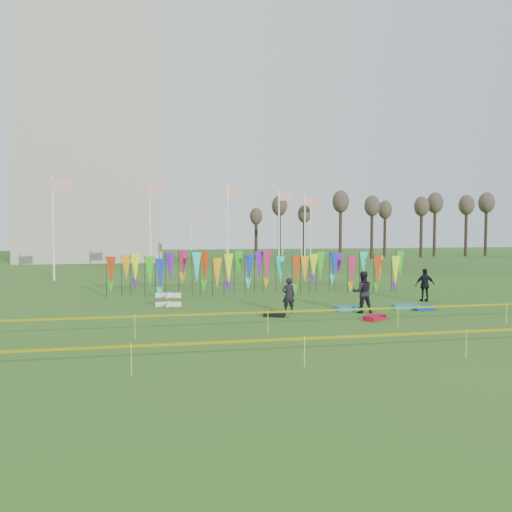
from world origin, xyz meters
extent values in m
plane|color=#255919|center=(0.00, 0.00, 0.00)|extent=(160.00, 160.00, 0.00)
cylinder|color=white|center=(14.00, 48.00, 4.00)|extent=(0.16, 0.16, 8.00)
plane|color=red|center=(14.60, 48.00, 7.30)|extent=(1.40, 0.00, 1.40)
cylinder|color=white|center=(13.05, 55.25, 4.00)|extent=(0.16, 0.16, 8.00)
plane|color=red|center=(13.65, 55.25, 7.30)|extent=(1.40, 0.00, 1.40)
cylinder|color=white|center=(10.25, 62.00, 4.00)|extent=(0.16, 0.16, 8.00)
plane|color=red|center=(10.85, 62.00, 7.30)|extent=(1.40, 0.00, 1.40)
cylinder|color=white|center=(5.80, 67.80, 4.00)|extent=(0.16, 0.16, 8.00)
plane|color=red|center=(6.40, 67.80, 7.30)|extent=(1.40, 0.00, 1.40)
cylinder|color=white|center=(0.00, 72.25, 4.00)|extent=(0.16, 0.16, 8.00)
plane|color=red|center=(0.60, 72.25, 7.30)|extent=(1.40, 0.00, 1.40)
cylinder|color=white|center=(-6.75, 75.05, 4.00)|extent=(0.16, 0.16, 8.00)
plane|color=red|center=(-6.15, 75.05, 7.30)|extent=(1.40, 0.00, 1.40)
cylinder|color=white|center=(-14.00, 76.00, 4.00)|extent=(0.16, 0.16, 8.00)
plane|color=red|center=(-13.40, 76.00, 7.30)|extent=(1.40, 0.00, 1.40)
cylinder|color=white|center=(-21.25, 75.05, 4.00)|extent=(0.16, 0.16, 8.00)
plane|color=red|center=(-20.65, 75.05, 7.30)|extent=(1.40, 0.00, 1.40)
cylinder|color=white|center=(-28.00, 72.25, 4.00)|extent=(0.16, 0.16, 8.00)
plane|color=red|center=(-27.40, 72.25, 7.30)|extent=(1.40, 0.00, 1.40)
cylinder|color=white|center=(-14.00, 20.00, 4.00)|extent=(0.16, 0.16, 8.00)
plane|color=red|center=(-13.40, 20.00, 7.30)|extent=(1.40, 0.00, 1.40)
cylinder|color=white|center=(-6.75, 20.95, 4.00)|extent=(0.16, 0.16, 8.00)
plane|color=red|center=(-6.15, 20.95, 7.30)|extent=(1.40, 0.00, 1.40)
cylinder|color=white|center=(0.00, 23.75, 4.00)|extent=(0.16, 0.16, 8.00)
plane|color=red|center=(0.60, 23.75, 7.30)|extent=(1.40, 0.00, 1.40)
cylinder|color=white|center=(5.80, 28.20, 4.00)|extent=(0.16, 0.16, 8.00)
plane|color=red|center=(6.40, 28.20, 7.30)|extent=(1.40, 0.00, 1.40)
cylinder|color=white|center=(10.25, 34.00, 4.00)|extent=(0.16, 0.16, 8.00)
plane|color=red|center=(10.85, 34.00, 7.30)|extent=(1.40, 0.00, 1.40)
cylinder|color=white|center=(13.05, 40.75, 4.00)|extent=(0.16, 0.16, 8.00)
plane|color=red|center=(13.65, 40.75, 7.30)|extent=(1.40, 0.00, 1.40)
cylinder|color=black|center=(-9.00, 9.23, 1.24)|extent=(0.03, 0.03, 2.48)
cone|color=red|center=(-8.72, 9.23, 1.60)|extent=(0.64, 0.64, 1.60)
cylinder|color=black|center=(-8.33, 9.23, 1.24)|extent=(0.03, 0.03, 2.48)
cone|color=#FF9508|center=(-8.05, 9.23, 1.60)|extent=(0.64, 0.64, 1.60)
cylinder|color=black|center=(-7.67, 9.23, 1.24)|extent=(0.03, 0.03, 2.48)
cone|color=#E8FF0D|center=(-7.39, 9.23, 1.60)|extent=(0.64, 0.64, 1.60)
cylinder|color=black|center=(-7.00, 9.23, 1.24)|extent=(0.03, 0.03, 2.48)
cone|color=#26BD15|center=(-6.72, 9.23, 1.60)|extent=(0.64, 0.64, 1.60)
cylinder|color=black|center=(-6.33, 9.23, 1.24)|extent=(0.03, 0.03, 2.48)
cone|color=#0B2EBB|center=(-6.05, 9.23, 1.60)|extent=(0.64, 0.64, 1.60)
cylinder|color=black|center=(-5.67, 9.23, 1.24)|extent=(0.03, 0.03, 2.48)
cone|color=#5E13A7|center=(-5.39, 9.23, 1.60)|extent=(0.64, 0.64, 1.60)
cylinder|color=black|center=(-5.00, 9.23, 1.24)|extent=(0.03, 0.03, 2.48)
cone|color=#C4154D|center=(-4.72, 9.23, 1.60)|extent=(0.64, 0.64, 1.60)
cylinder|color=black|center=(-4.33, 9.23, 1.24)|extent=(0.03, 0.03, 2.48)
cone|color=#0EDAC0|center=(-4.05, 9.23, 1.60)|extent=(0.64, 0.64, 1.60)
cylinder|color=black|center=(-3.67, 9.23, 1.24)|extent=(0.03, 0.03, 2.48)
cone|color=red|center=(-3.39, 9.23, 1.60)|extent=(0.64, 0.64, 1.60)
cylinder|color=black|center=(-3.00, 9.23, 1.24)|extent=(0.03, 0.03, 2.48)
cone|color=#FF9508|center=(-2.72, 9.23, 1.60)|extent=(0.64, 0.64, 1.60)
cylinder|color=black|center=(-2.33, 9.23, 1.24)|extent=(0.03, 0.03, 2.48)
cone|color=#E8FF0D|center=(-2.05, 9.23, 1.60)|extent=(0.64, 0.64, 1.60)
cylinder|color=black|center=(-1.67, 9.23, 1.24)|extent=(0.03, 0.03, 2.48)
cone|color=#26BD15|center=(-1.39, 9.23, 1.60)|extent=(0.64, 0.64, 1.60)
cylinder|color=black|center=(-1.00, 9.23, 1.24)|extent=(0.03, 0.03, 2.48)
cone|color=#0B2EBB|center=(-0.72, 9.23, 1.60)|extent=(0.64, 0.64, 1.60)
cylinder|color=black|center=(-0.33, 9.23, 1.24)|extent=(0.03, 0.03, 2.48)
cone|color=#5E13A7|center=(-0.05, 9.23, 1.60)|extent=(0.64, 0.64, 1.60)
cylinder|color=black|center=(0.33, 9.23, 1.24)|extent=(0.03, 0.03, 2.48)
cone|color=#C4154D|center=(0.61, 9.23, 1.60)|extent=(0.64, 0.64, 1.60)
cylinder|color=black|center=(1.00, 9.23, 1.24)|extent=(0.03, 0.03, 2.48)
cone|color=#0EDAC0|center=(1.28, 9.23, 1.60)|extent=(0.64, 0.64, 1.60)
cylinder|color=black|center=(1.67, 9.23, 1.24)|extent=(0.03, 0.03, 2.48)
cone|color=red|center=(1.95, 9.23, 1.60)|extent=(0.64, 0.64, 1.60)
cylinder|color=black|center=(2.33, 9.23, 1.24)|extent=(0.03, 0.03, 2.48)
cone|color=#FF9508|center=(2.61, 9.23, 1.60)|extent=(0.64, 0.64, 1.60)
cylinder|color=black|center=(3.00, 9.23, 1.24)|extent=(0.03, 0.03, 2.48)
cone|color=#E8FF0D|center=(3.28, 9.23, 1.60)|extent=(0.64, 0.64, 1.60)
cylinder|color=black|center=(3.67, 9.23, 1.24)|extent=(0.03, 0.03, 2.48)
cone|color=#26BD15|center=(3.95, 9.23, 1.60)|extent=(0.64, 0.64, 1.60)
cylinder|color=black|center=(4.33, 9.23, 1.24)|extent=(0.03, 0.03, 2.48)
cone|color=#0B2EBB|center=(4.61, 9.23, 1.60)|extent=(0.64, 0.64, 1.60)
cylinder|color=black|center=(5.00, 9.23, 1.24)|extent=(0.03, 0.03, 2.48)
cone|color=#5E13A7|center=(5.28, 9.23, 1.60)|extent=(0.64, 0.64, 1.60)
cylinder|color=black|center=(5.67, 9.23, 1.24)|extent=(0.03, 0.03, 2.48)
cone|color=#C4154D|center=(5.95, 9.23, 1.60)|extent=(0.64, 0.64, 1.60)
cylinder|color=black|center=(6.33, 9.23, 1.24)|extent=(0.03, 0.03, 2.48)
cone|color=#0EDAC0|center=(6.61, 9.23, 1.60)|extent=(0.64, 0.64, 1.60)
cylinder|color=black|center=(7.00, 9.23, 1.24)|extent=(0.03, 0.03, 2.48)
cone|color=red|center=(7.28, 9.23, 1.60)|extent=(0.64, 0.64, 1.60)
cylinder|color=black|center=(7.67, 9.23, 1.24)|extent=(0.03, 0.03, 2.48)
cone|color=#FF9508|center=(7.95, 9.23, 1.60)|extent=(0.64, 0.64, 1.60)
cylinder|color=black|center=(8.33, 9.23, 1.24)|extent=(0.03, 0.03, 2.48)
cone|color=#E8FF0D|center=(8.61, 9.23, 1.60)|extent=(0.64, 0.64, 1.60)
cylinder|color=black|center=(9.00, 9.23, 1.24)|extent=(0.03, 0.03, 2.48)
cone|color=#26BD15|center=(9.28, 9.23, 1.60)|extent=(0.64, 0.64, 1.60)
cube|color=#FFF805|center=(0.00, -2.30, 0.82)|extent=(26.00, 0.01, 0.08)
cylinder|color=yellow|center=(-7.00, -2.30, 0.45)|extent=(0.02, 0.02, 0.90)
cylinder|color=yellow|center=(-2.00, -2.30, 0.45)|extent=(0.02, 0.02, 0.90)
cylinder|color=yellow|center=(3.00, -2.30, 0.45)|extent=(0.02, 0.02, 0.90)
cylinder|color=yellow|center=(8.00, -2.30, 0.45)|extent=(0.02, 0.02, 0.90)
cube|color=#FFF805|center=(0.00, -6.96, 0.82)|extent=(26.00, 0.01, 0.08)
cylinder|color=yellow|center=(-7.00, -6.96, 0.45)|extent=(0.02, 0.02, 0.90)
cylinder|color=yellow|center=(-2.00, -6.96, 0.45)|extent=(0.02, 0.02, 0.90)
cylinder|color=yellow|center=(3.00, -6.96, 0.45)|extent=(0.02, 0.02, 0.90)
cylinder|color=#37281B|center=(6.00, 44.00, 3.20)|extent=(0.44, 0.44, 6.40)
ellipsoid|color=#4B3D32|center=(6.00, 44.00, 6.56)|extent=(1.92, 1.92, 2.56)
cylinder|color=#37281B|center=(10.00, 44.00, 3.20)|extent=(0.44, 0.44, 6.40)
ellipsoid|color=#4B3D32|center=(10.00, 44.00, 6.56)|extent=(1.92, 1.92, 2.56)
cylinder|color=#37281B|center=(14.00, 44.00, 3.20)|extent=(0.44, 0.44, 6.40)
ellipsoid|color=#4B3D32|center=(14.00, 44.00, 6.56)|extent=(1.92, 1.92, 2.56)
cylinder|color=#37281B|center=(18.00, 44.00, 3.20)|extent=(0.44, 0.44, 6.40)
ellipsoid|color=#4B3D32|center=(18.00, 44.00, 6.56)|extent=(1.92, 1.92, 2.56)
cylinder|color=#37281B|center=(22.00, 44.00, 3.20)|extent=(0.44, 0.44, 6.40)
ellipsoid|color=#4B3D32|center=(22.00, 44.00, 6.56)|extent=(1.92, 1.92, 2.56)
cylinder|color=#37281B|center=(26.00, 44.00, 3.20)|extent=(0.44, 0.44, 6.40)
ellipsoid|color=#4B3D32|center=(26.00, 44.00, 6.56)|extent=(1.92, 1.92, 2.56)
cylinder|color=#37281B|center=(30.00, 44.00, 3.20)|extent=(0.44, 0.44, 6.40)
ellipsoid|color=#4B3D32|center=(30.00, 44.00, 6.56)|extent=(1.92, 1.92, 2.56)
cylinder|color=#37281B|center=(34.00, 44.00, 3.20)|extent=(0.44, 0.44, 6.40)
ellipsoid|color=#4B3D32|center=(34.00, 44.00, 6.56)|extent=(1.92, 1.92, 2.56)
cylinder|color=#37281B|center=(38.00, 44.00, 3.20)|extent=(0.44, 0.44, 6.40)
ellipsoid|color=#4B3D32|center=(38.00, 44.00, 6.56)|extent=(1.92, 1.92, 2.56)
cylinder|color=#37281B|center=(42.00, 44.00, 3.20)|extent=(0.44, 0.44, 6.40)
ellipsoid|color=#4B3D32|center=(42.00, 44.00, 6.56)|extent=(1.92, 1.92, 2.56)
cylinder|color=red|center=(-5.99, 4.72, 0.37)|extent=(0.02, 0.02, 0.74)
cylinder|color=red|center=(-5.35, 4.72, 0.37)|extent=(0.02, 0.02, 0.74)
cylinder|color=red|center=(-5.99, 5.37, 0.37)|extent=(0.02, 0.02, 0.74)
cylinder|color=red|center=(-5.35, 5.37, 0.37)|extent=(0.02, 0.02, 0.74)
imported|color=black|center=(-0.16, 2.13, 0.83)|extent=(0.62, 0.46, 1.66)
imported|color=black|center=(3.28, 1.48, 0.98)|extent=(1.03, 0.73, 1.97)
imported|color=black|center=(8.14, 4.34, 0.90)|extent=(1.14, 0.75, 1.81)
cube|color=#0C86BC|center=(2.80, 2.10, 0.12)|extent=(1.29, 0.77, 0.24)
cube|color=#093A9F|center=(6.51, 1.64, 0.10)|extent=(1.02, 0.62, 0.20)
cube|color=red|center=(3.05, -0.38, 0.10)|extent=(1.21, 1.07, 0.21)
cube|color=black|center=(-1.02, 1.32, 0.11)|extent=(1.08, 0.88, 0.22)
cube|color=#0B8AA2|center=(5.80, 2.03, 0.12)|extent=(1.32, 0.73, 0.24)
camera|label=1|loc=(-6.18, -20.44, 3.91)|focal=35.00mm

